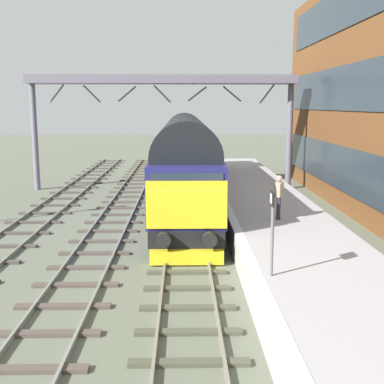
{
  "coord_description": "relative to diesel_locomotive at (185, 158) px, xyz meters",
  "views": [
    {
      "loc": [
        -0.12,
        -16.66,
        5.22
      ],
      "look_at": [
        0.2,
        0.12,
        2.22
      ],
      "focal_mm": 45.69,
      "sensor_mm": 36.0,
      "label": 1
    }
  ],
  "objects": [
    {
      "name": "track_main",
      "position": [
        -0.0,
        -8.5,
        -2.43
      ],
      "size": [
        2.5,
        60.0,
        0.15
      ],
      "color": "gray",
      "rests_on": "ground"
    },
    {
      "name": "diesel_locomotive",
      "position": [
        0.0,
        0.0,
        0.0
      ],
      "size": [
        2.74,
        19.74,
        4.68
      ],
      "color": "black",
      "rests_on": "ground"
    },
    {
      "name": "waiting_passenger",
      "position": [
        3.45,
        -7.41,
        -0.5
      ],
      "size": [
        0.37,
        0.51,
        1.64
      ],
      "rotation": [
        0.0,
        0.0,
        1.48
      ],
      "color": "#342838",
      "rests_on": "station_platform"
    },
    {
      "name": "station_platform",
      "position": [
        3.6,
        -8.5,
        -1.99
      ],
      "size": [
        4.0,
        44.0,
        1.01
      ],
      "color": "#A9A3A5",
      "rests_on": "ground"
    },
    {
      "name": "ground_plane",
      "position": [
        -0.0,
        -8.5,
        -2.49
      ],
      "size": [
        140.0,
        140.0,
        0.0
      ],
      "primitive_type": "plane",
      "color": "#5E6451",
      "rests_on": "ground"
    },
    {
      "name": "track_adjacent_west",
      "position": [
        -3.25,
        -8.5,
        -2.43
      ],
      "size": [
        2.5,
        60.0,
        0.15
      ],
      "color": "slate",
      "rests_on": "ground"
    },
    {
      "name": "overhead_footbridge",
      "position": [
        -1.36,
        5.1,
        3.9
      ],
      "size": [
        16.11,
        2.0,
        6.97
      ],
      "color": "slate",
      "rests_on": "ground"
    },
    {
      "name": "platform_number_sign",
      "position": [
        2.07,
        -13.53,
        -0.07
      ],
      "size": [
        0.1,
        0.44,
        2.14
      ],
      "color": "slate",
      "rests_on": "station_platform"
    }
  ]
}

